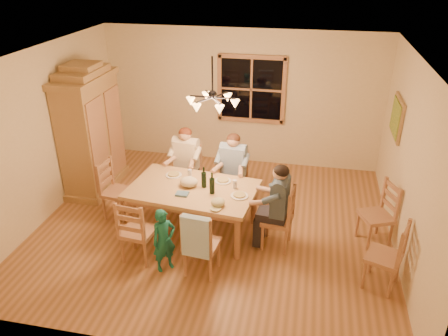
% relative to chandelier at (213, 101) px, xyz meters
% --- Properties ---
extents(floor, '(5.50, 5.50, 0.00)m').
position_rel_chandelier_xyz_m(floor, '(0.00, 0.00, -2.08)').
color(floor, '#916034').
rests_on(floor, ground).
extents(ceiling, '(5.50, 5.00, 0.02)m').
position_rel_chandelier_xyz_m(ceiling, '(0.00, 0.00, 0.62)').
color(ceiling, white).
rests_on(ceiling, wall_back).
extents(wall_back, '(5.50, 0.02, 2.70)m').
position_rel_chandelier_xyz_m(wall_back, '(0.00, 2.50, -0.73)').
color(wall_back, beige).
rests_on(wall_back, floor).
extents(wall_left, '(0.02, 5.00, 2.70)m').
position_rel_chandelier_xyz_m(wall_left, '(-2.75, 0.00, -0.73)').
color(wall_left, beige).
rests_on(wall_left, floor).
extents(wall_right, '(0.02, 5.00, 2.70)m').
position_rel_chandelier_xyz_m(wall_right, '(2.75, 0.00, -0.73)').
color(wall_right, beige).
rests_on(wall_right, floor).
extents(window, '(1.30, 0.06, 1.30)m').
position_rel_chandelier_xyz_m(window, '(0.20, 2.47, -0.53)').
color(window, black).
rests_on(window, wall_back).
extents(painting, '(0.06, 0.78, 0.64)m').
position_rel_chandelier_xyz_m(painting, '(2.71, 1.20, -0.48)').
color(painting, olive).
rests_on(painting, wall_right).
extents(chandelier, '(0.77, 0.68, 0.71)m').
position_rel_chandelier_xyz_m(chandelier, '(0.00, 0.00, 0.00)').
color(chandelier, black).
rests_on(chandelier, ceiling).
extents(armoire, '(0.66, 1.40, 2.30)m').
position_rel_chandelier_xyz_m(armoire, '(-2.42, 0.85, -1.02)').
color(armoire, olive).
rests_on(armoire, floor).
extents(dining_table, '(2.01, 1.36, 0.76)m').
position_rel_chandelier_xyz_m(dining_table, '(-0.28, -0.20, -1.42)').
color(dining_table, tan).
rests_on(dining_table, floor).
extents(chair_far_left, '(0.48, 0.46, 0.99)m').
position_rel_chandelier_xyz_m(chair_far_left, '(-0.66, 0.74, -1.77)').
color(chair_far_left, '#A26D47').
rests_on(chair_far_left, floor).
extents(chair_far_right, '(0.48, 0.46, 0.99)m').
position_rel_chandelier_xyz_m(chair_far_right, '(0.18, 0.65, -1.77)').
color(chair_far_right, '#A26D47').
rests_on(chair_far_right, floor).
extents(chair_near_left, '(0.48, 0.46, 0.99)m').
position_rel_chandelier_xyz_m(chair_near_left, '(-0.85, -1.04, -1.77)').
color(chair_near_left, '#A26D47').
rests_on(chair_near_left, floor).
extents(chair_near_right, '(0.48, 0.46, 0.99)m').
position_rel_chandelier_xyz_m(chair_near_right, '(0.09, -1.14, -1.77)').
color(chair_near_right, '#A26D47').
rests_on(chair_near_right, floor).
extents(chair_end_left, '(0.46, 0.48, 0.99)m').
position_rel_chandelier_xyz_m(chair_end_left, '(-1.59, -0.06, -1.77)').
color(chair_end_left, '#A26D47').
rests_on(chair_end_left, floor).
extents(chair_end_right, '(0.46, 0.48, 0.99)m').
position_rel_chandelier_xyz_m(chair_end_right, '(1.03, -0.34, -1.77)').
color(chair_end_right, '#A26D47').
rests_on(chair_end_right, floor).
extents(adult_woman, '(0.42, 0.46, 0.87)m').
position_rel_chandelier_xyz_m(adult_woman, '(-0.66, 0.74, -1.24)').
color(adult_woman, beige).
rests_on(adult_woman, floor).
extents(adult_plaid_man, '(0.42, 0.46, 0.87)m').
position_rel_chandelier_xyz_m(adult_plaid_man, '(0.18, 0.65, -1.24)').
color(adult_plaid_man, '#305A86').
rests_on(adult_plaid_man, floor).
extents(adult_slate_man, '(0.46, 0.42, 0.87)m').
position_rel_chandelier_xyz_m(adult_slate_man, '(1.03, -0.34, -1.24)').
color(adult_slate_man, '#3F5265').
rests_on(adult_slate_man, floor).
extents(towel, '(0.39, 0.14, 0.58)m').
position_rel_chandelier_xyz_m(towel, '(0.07, -1.33, -1.38)').
color(towel, '#9FC3D7').
rests_on(towel, chair_near_right).
extents(wine_bottle_a, '(0.08, 0.08, 0.33)m').
position_rel_chandelier_xyz_m(wine_bottle_a, '(-0.12, -0.14, -1.15)').
color(wine_bottle_a, black).
rests_on(wine_bottle_a, dining_table).
extents(wine_bottle_b, '(0.08, 0.08, 0.33)m').
position_rel_chandelier_xyz_m(wine_bottle_b, '(0.05, -0.30, -1.15)').
color(wine_bottle_b, black).
rests_on(wine_bottle_b, dining_table).
extents(plate_woman, '(0.26, 0.26, 0.02)m').
position_rel_chandelier_xyz_m(plate_woman, '(-0.68, 0.12, -1.31)').
color(plate_woman, white).
rests_on(plate_woman, dining_table).
extents(plate_plaid, '(0.26, 0.26, 0.02)m').
position_rel_chandelier_xyz_m(plate_plaid, '(0.13, 0.09, -1.31)').
color(plate_plaid, white).
rests_on(plate_plaid, dining_table).
extents(plate_slate, '(0.26, 0.26, 0.02)m').
position_rel_chandelier_xyz_m(plate_slate, '(0.46, -0.32, -1.31)').
color(plate_slate, white).
rests_on(plate_slate, dining_table).
extents(wine_glass_a, '(0.06, 0.06, 0.14)m').
position_rel_chandelier_xyz_m(wine_glass_a, '(-0.41, 0.11, -1.25)').
color(wine_glass_a, silver).
rests_on(wine_glass_a, dining_table).
extents(wine_glass_b, '(0.06, 0.06, 0.14)m').
position_rel_chandelier_xyz_m(wine_glass_b, '(0.35, -0.09, -1.25)').
color(wine_glass_b, silver).
rests_on(wine_glass_b, dining_table).
extents(cap, '(0.20, 0.20, 0.11)m').
position_rel_chandelier_xyz_m(cap, '(0.21, -0.63, -1.26)').
color(cap, '#C6C184').
rests_on(cap, dining_table).
extents(napkin, '(0.19, 0.16, 0.03)m').
position_rel_chandelier_xyz_m(napkin, '(-0.37, -0.44, -1.30)').
color(napkin, slate).
rests_on(napkin, dining_table).
extents(cloth_bundle, '(0.28, 0.22, 0.15)m').
position_rel_chandelier_xyz_m(cloth_bundle, '(-0.34, -0.17, -1.24)').
color(cloth_bundle, beige).
rests_on(cloth_bundle, dining_table).
extents(child, '(0.40, 0.40, 0.93)m').
position_rel_chandelier_xyz_m(child, '(-0.42, -1.18, -1.61)').
color(child, '#186E5B').
rests_on(child, floor).
extents(chair_spare_front, '(0.55, 0.56, 0.99)m').
position_rel_chandelier_xyz_m(chair_spare_front, '(2.45, -0.94, -1.77)').
color(chair_spare_front, '#A26D47').
rests_on(chair_spare_front, floor).
extents(chair_spare_back, '(0.56, 0.57, 0.99)m').
position_rel_chandelier_xyz_m(chair_spare_back, '(2.45, 0.04, -1.77)').
color(chair_spare_back, '#A26D47').
rests_on(chair_spare_back, floor).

